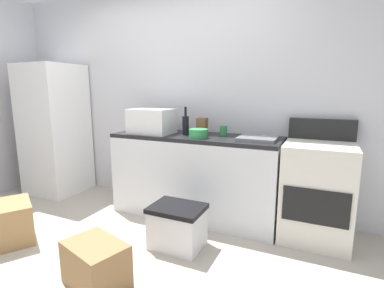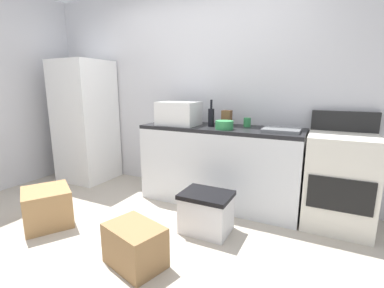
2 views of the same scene
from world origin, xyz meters
name	(u,v)px [view 1 (image 1 of 2)]	position (x,y,z in m)	size (l,w,h in m)	color
ground_plane	(99,266)	(0.00, 0.00, 0.00)	(6.00, 6.00, 0.00)	#B2A899
wall_back	(185,96)	(0.00, 1.55, 1.30)	(5.00, 0.10, 2.60)	silver
kitchen_counter	(195,176)	(0.30, 1.20, 0.45)	(1.80, 0.60, 0.90)	silver
refrigerator	(55,130)	(-1.75, 1.15, 0.85)	(0.68, 0.66, 1.70)	white
stove_oven	(317,190)	(1.52, 1.21, 0.47)	(0.60, 0.61, 1.10)	silver
microwave	(152,121)	(-0.19, 1.12, 1.04)	(0.46, 0.34, 0.27)	white
sink_basin	(258,138)	(0.97, 1.17, 0.92)	(0.36, 0.32, 0.03)	slate
wine_bottle	(186,125)	(0.19, 1.17, 1.01)	(0.07, 0.07, 0.30)	black
coffee_mug	(223,130)	(0.57, 1.33, 0.95)	(0.08, 0.08, 0.10)	#338C4C
knife_block	(202,126)	(0.35, 1.27, 0.99)	(0.10, 0.10, 0.18)	brown
mixing_bowl	(198,134)	(0.40, 1.04, 0.95)	(0.19, 0.19, 0.09)	#338C4C
cardboard_box_large	(96,264)	(0.14, -0.18, 0.16)	(0.44, 0.31, 0.32)	olive
cardboard_box_medium	(6,223)	(-1.02, -0.06, 0.18)	(0.45, 0.41, 0.36)	#A37A4C
storage_bin	(177,226)	(0.43, 0.52, 0.19)	(0.46, 0.36, 0.38)	silver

